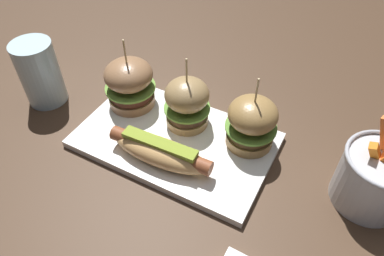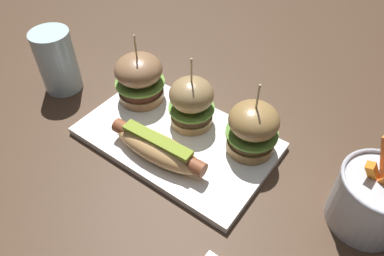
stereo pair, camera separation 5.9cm
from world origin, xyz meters
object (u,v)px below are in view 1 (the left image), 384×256
(slider_left, at_px, (130,83))
(slider_right, at_px, (252,122))
(water_glass, at_px, (40,73))
(slider_center, at_px, (185,102))
(platter_main, at_px, (175,140))
(hot_dog, at_px, (160,151))
(fries_bucket, at_px, (376,178))

(slider_left, relative_size, slider_right, 1.02)
(slider_left, bearing_deg, water_glass, -160.89)
(slider_center, bearing_deg, water_glass, -167.97)
(platter_main, xyz_separation_m, water_glass, (-0.29, -0.02, 0.06))
(slider_center, bearing_deg, slider_left, -178.75)
(slider_right, bearing_deg, hot_dog, -136.37)
(platter_main, height_order, water_glass, water_glass)
(hot_dog, distance_m, water_glass, 0.30)
(slider_right, relative_size, water_glass, 1.07)
(platter_main, xyz_separation_m, slider_right, (0.12, 0.05, 0.05))
(slider_right, relative_size, fries_bucket, 0.94)
(hot_dog, bearing_deg, slider_center, 94.92)
(platter_main, height_order, slider_left, slider_left)
(slider_left, bearing_deg, hot_dog, -38.04)
(slider_right, bearing_deg, fries_bucket, -3.72)
(hot_dog, relative_size, slider_right, 1.33)
(hot_dog, bearing_deg, platter_main, 95.18)
(slider_center, distance_m, water_glass, 0.29)
(fries_bucket, height_order, water_glass, fries_bucket)
(hot_dog, relative_size, fries_bucket, 1.25)
(fries_bucket, bearing_deg, water_glass, -174.84)
(hot_dog, relative_size, slider_left, 1.30)
(slider_left, distance_m, water_glass, 0.18)
(slider_left, height_order, water_glass, slider_left)
(hot_dog, height_order, slider_center, slider_center)
(fries_bucket, bearing_deg, slider_center, 178.98)
(hot_dog, xyz_separation_m, fries_bucket, (0.32, 0.10, 0.02))
(platter_main, relative_size, slider_center, 2.46)
(slider_center, distance_m, slider_right, 0.12)
(platter_main, distance_m, fries_bucket, 0.33)
(slider_left, height_order, slider_center, same)
(slider_center, xyz_separation_m, water_glass, (-0.29, -0.06, 0.00))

